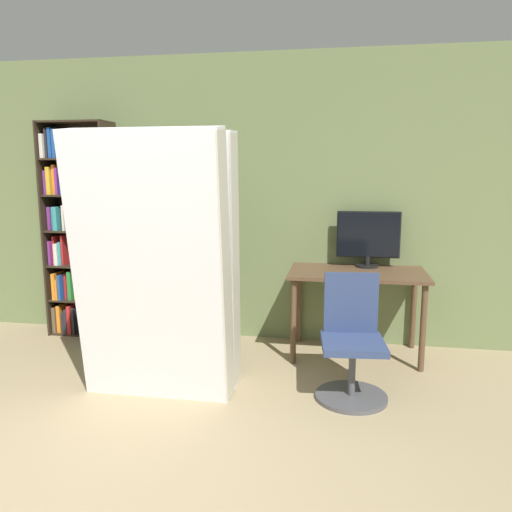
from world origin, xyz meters
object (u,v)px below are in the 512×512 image
at_px(bookshelf, 75,233).
at_px(mattress_far, 167,261).
at_px(mattress_near, 152,268).
at_px(monitor, 368,237).
at_px(office_chair, 352,350).

height_order(bookshelf, mattress_far, bookshelf).
relative_size(bookshelf, mattress_near, 1.09).
relative_size(mattress_near, mattress_far, 1.00).
xyz_separation_m(bookshelf, mattress_far, (1.32, -1.01, -0.06)).
distance_m(monitor, bookshelf, 2.85).
xyz_separation_m(office_chair, bookshelf, (-2.71, 1.04, 0.67)).
bearing_deg(mattress_near, monitor, 41.05).
height_order(mattress_near, mattress_far, mattress_near).
xyz_separation_m(office_chair, mattress_far, (-1.39, 0.03, 0.61)).
height_order(monitor, mattress_near, mattress_near).
relative_size(office_chair, mattress_far, 0.47).
bearing_deg(mattress_near, mattress_far, 90.00).
distance_m(monitor, mattress_near, 2.03).
bearing_deg(office_chair, monitor, 82.44).
relative_size(monitor, bookshelf, 0.27).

